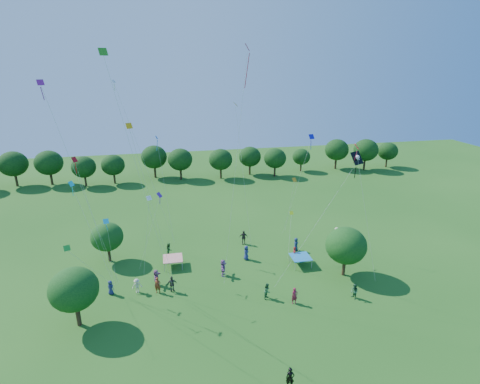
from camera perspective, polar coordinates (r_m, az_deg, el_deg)
name	(u,v)px	position (r m, az deg, el deg)	size (l,w,h in m)	color
near_tree_west	(74,289)	(36.59, -24.00, -13.40)	(4.23, 4.23, 5.65)	#422B19
near_tree_north	(107,237)	(46.51, -19.61, -6.45)	(3.72, 3.72, 4.86)	#422B19
near_tree_east	(346,246)	(42.50, 15.85, -7.86)	(4.45, 4.45, 5.63)	#422B19
treeline	(190,159)	(76.00, -7.61, 5.06)	(88.01, 8.77, 6.77)	#422B19
tent_red_stripe	(173,258)	(44.43, -10.21, -9.93)	(2.20, 2.20, 1.10)	red
tent_blue	(301,257)	(44.59, 9.22, -9.75)	(2.20, 2.20, 1.10)	#1C70B6
man_in_black	(290,378)	(30.40, 7.65, -26.27)	(0.63, 0.40, 1.68)	black
crowd_person_0	(246,253)	(45.24, 0.94, -9.24)	(0.88, 0.48, 1.78)	navy
crowd_person_1	(294,254)	(45.47, 8.23, -9.30)	(0.66, 0.43, 1.78)	maroon
crowd_person_2	(354,292)	(40.21, 17.03, -14.31)	(0.79, 0.43, 1.61)	#275C3A
crowd_person_3	(137,286)	(40.82, -15.42, -13.60)	(1.03, 0.46, 1.58)	beige
crowd_person_4	(243,237)	(48.78, 0.54, -6.94)	(1.11, 0.50, 1.89)	#372F2C
crowd_person_5	(156,278)	(41.44, -12.63, -12.61)	(1.70, 0.61, 1.82)	#8E537D
crowd_person_6	(296,244)	(47.77, 8.51, -7.88)	(0.85, 0.46, 1.72)	navy
crowd_person_7	(295,296)	(38.24, 8.32, -15.38)	(0.64, 0.41, 1.72)	maroon
crowd_person_8	(169,250)	(46.78, -10.74, -8.62)	(0.86, 0.46, 1.74)	#275926
crowd_person_9	(336,233)	(51.93, 14.48, -6.08)	(1.04, 0.47, 1.60)	beige
crowd_person_10	(172,284)	(40.14, -10.31, -13.64)	(1.03, 0.47, 1.75)	#3C3430
crowd_person_11	(223,268)	(42.16, -2.59, -11.44)	(1.80, 0.64, 1.93)	#915897
crowd_person_12	(111,288)	(41.34, -19.12, -13.59)	(0.76, 0.41, 1.54)	navy
crowd_person_13	(158,285)	(40.24, -12.43, -13.72)	(0.65, 0.42, 1.74)	maroon
crowd_person_14	(267,291)	(38.69, 4.19, -14.79)	(0.83, 0.45, 1.68)	#285E35
pirate_kite	(356,160)	(36.16, 17.20, 4.61)	(8.27, 1.19, 13.31)	black
red_high_kite	(243,99)	(34.11, 0.40, 13.99)	(2.81, 1.57, 22.64)	red
small_kite_0	(83,186)	(37.85, -22.82, 0.84)	(2.54, 1.27, 12.95)	red
small_kite_1	(147,188)	(30.30, -14.00, 0.58)	(2.73, 5.88, 17.14)	#FFA00D
small_kite_2	(293,190)	(45.06, 8.04, 0.37)	(0.65, 3.73, 8.36)	orange
small_kite_3	(76,256)	(35.35, -23.70, -8.90)	(2.84, 4.48, 6.80)	#198B24
small_kite_4	(161,162)	(45.18, -12.02, 4.47)	(1.38, 1.98, 13.06)	blue
small_kite_5	(157,205)	(39.95, -12.55, -2.00)	(2.99, 0.91, 8.35)	#611996
small_kite_6	(136,141)	(42.96, -15.53, 7.45)	(5.36, 1.12, 19.40)	silver
small_kite_7	(79,202)	(39.92, -23.35, -1.42)	(3.60, 3.42, 10.16)	#0DBCD1
small_kite_8	(360,174)	(36.23, 17.82, 2.63)	(3.56, 0.95, 14.19)	red
small_kite_9	(239,138)	(40.75, -0.13, 8.28)	(2.08, 0.87, 17.20)	orange
small_kite_10	(291,220)	(44.21, 7.77, -4.25)	(1.42, 2.94, 4.55)	#D5F215
small_kite_11	(128,138)	(29.06, -16.64, 7.84)	(3.71, 5.58, 22.01)	#237E17
small_kite_12	(307,154)	(45.66, 10.12, 5.73)	(2.87, 1.80, 13.11)	#1212B4
small_kite_13	(68,153)	(32.83, -24.75, 5.37)	(3.24, 4.67, 19.97)	#95187F
small_kite_14	(148,215)	(37.18, -13.86, -3.48)	(1.56, 1.43, 9.20)	white
small_kite_15	(108,233)	(36.68, -19.48, -5.87)	(0.56, 1.59, 7.70)	#0C96C2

